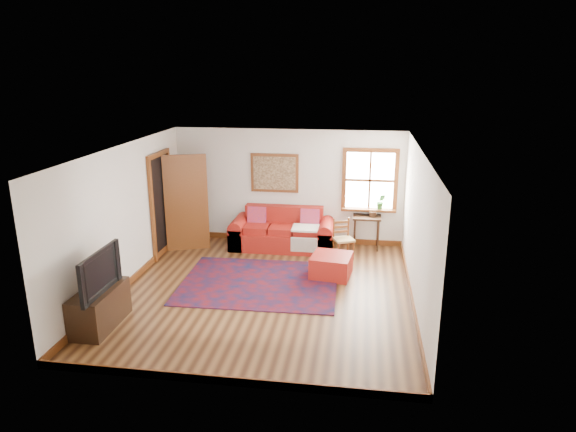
% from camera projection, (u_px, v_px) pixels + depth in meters
% --- Properties ---
extents(ground, '(5.50, 5.50, 0.00)m').
position_uv_depth(ground, '(266.00, 292.00, 8.94)').
color(ground, '#3A1F0F').
rests_on(ground, ground).
extents(room_envelope, '(5.04, 5.54, 2.52)m').
position_uv_depth(room_envelope, '(265.00, 200.00, 8.49)').
color(room_envelope, silver).
rests_on(room_envelope, ground).
extents(window, '(1.18, 0.20, 1.38)m').
position_uv_depth(window, '(371.00, 187.00, 10.89)').
color(window, white).
rests_on(window, ground).
extents(doorway, '(0.89, 1.08, 2.14)m').
position_uv_depth(doorway, '(177.00, 202.00, 10.64)').
color(doorway, black).
rests_on(doorway, ground).
extents(framed_artwork, '(1.05, 0.07, 0.85)m').
position_uv_depth(framed_artwork, '(275.00, 173.00, 11.12)').
color(framed_artwork, brown).
rests_on(framed_artwork, ground).
extents(persian_rug, '(2.85, 2.30, 0.02)m').
position_uv_depth(persian_rug, '(259.00, 283.00, 9.30)').
color(persian_rug, '#5B0D13').
rests_on(persian_rug, ground).
extents(red_leather_sofa, '(2.19, 0.91, 0.86)m').
position_uv_depth(red_leather_sofa, '(283.00, 235.00, 11.08)').
color(red_leather_sofa, maroon).
rests_on(red_leather_sofa, ground).
extents(red_ottoman, '(0.80, 0.80, 0.41)m').
position_uv_depth(red_ottoman, '(331.00, 266.00, 9.57)').
color(red_ottoman, maroon).
rests_on(red_ottoman, ground).
extents(side_table, '(0.59, 0.44, 0.71)m').
position_uv_depth(side_table, '(367.00, 222.00, 10.93)').
color(side_table, black).
rests_on(side_table, ground).
extents(ladder_back_chair, '(0.49, 0.49, 0.82)m').
position_uv_depth(ladder_back_chair, '(343.00, 237.00, 10.42)').
color(ladder_back_chair, tan).
rests_on(ladder_back_chair, ground).
extents(media_cabinet, '(0.49, 1.09, 0.60)m').
position_uv_depth(media_cabinet, '(100.00, 308.00, 7.70)').
color(media_cabinet, black).
rests_on(media_cabinet, ground).
extents(television, '(0.15, 1.13, 0.65)m').
position_uv_depth(television, '(93.00, 272.00, 7.43)').
color(television, black).
rests_on(television, media_cabinet).
extents(candle_hurricane, '(0.12, 0.12, 0.18)m').
position_uv_depth(candle_hurricane, '(111.00, 276.00, 7.91)').
color(candle_hurricane, silver).
rests_on(candle_hurricane, media_cabinet).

